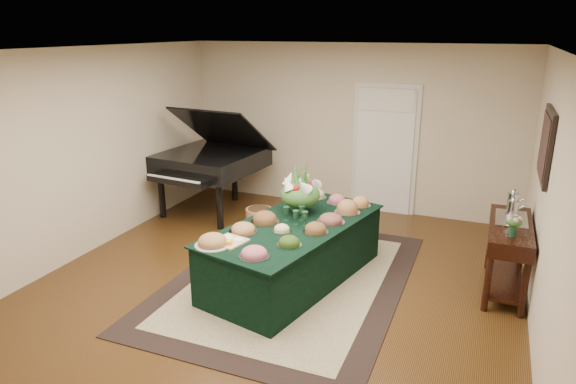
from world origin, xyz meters
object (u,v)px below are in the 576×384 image
at_px(floral_centerpiece, 300,190).
at_px(grand_piano, 211,160).
at_px(buffet_table, 294,252).
at_px(mahogany_sideboard, 509,239).

relative_size(floral_centerpiece, grand_piano, 0.28).
bearing_deg(floral_centerpiece, grand_piano, 146.15).
relative_size(buffet_table, mahogany_sideboard, 2.01).
xyz_separation_m(floral_centerpiece, grand_piano, (-2.06, 1.38, -0.15)).
bearing_deg(floral_centerpiece, mahogany_sideboard, 6.64).
height_order(buffet_table, floral_centerpiece, floral_centerpiece).
distance_m(floral_centerpiece, mahogany_sideboard, 2.46).
bearing_deg(grand_piano, buffet_table, -39.57).
height_order(floral_centerpiece, grand_piano, grand_piano).
xyz_separation_m(buffet_table, grand_piano, (-2.13, 1.76, 0.51)).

